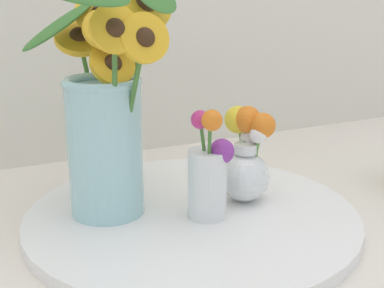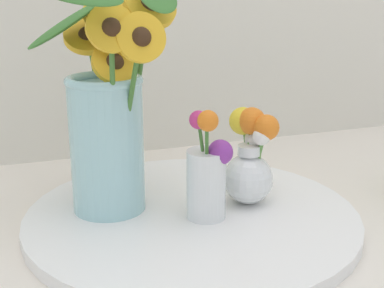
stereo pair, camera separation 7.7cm
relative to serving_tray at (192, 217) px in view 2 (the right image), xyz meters
name	(u,v)px [view 2 (the right image)]	position (x,y,z in m)	size (l,w,h in m)	color
ground_plane	(214,230)	(0.02, -0.04, -0.01)	(6.00, 6.00, 0.00)	silver
serving_tray	(192,217)	(0.00, 0.00, 0.00)	(0.49, 0.49, 0.02)	white
mason_jar_sunflowers	(108,114)	(-0.11, 0.06, 0.15)	(0.24, 0.25, 0.34)	#9ED1D6
vase_small_center	(208,175)	(0.01, -0.03, 0.08)	(0.06, 0.07, 0.17)	white
vase_bulb_right	(250,159)	(0.10, 0.01, 0.08)	(0.08, 0.09, 0.15)	white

